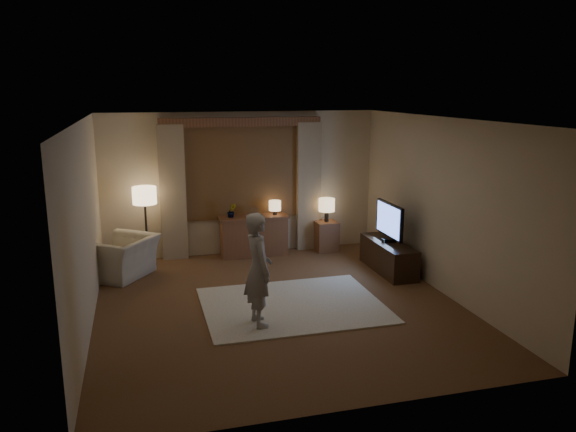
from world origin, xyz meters
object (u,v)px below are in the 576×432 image
object	(u,v)px
sideboard	(254,237)
armchair	(122,257)
side_table	(326,236)
person	(258,269)
tv_stand	(388,257)

from	to	relation	value
sideboard	armchair	bearing A→B (deg)	-164.56
armchair	side_table	world-z (taller)	armchair
side_table	person	size ratio (longest dim) A/B	0.38
armchair	tv_stand	xyz separation A→B (m)	(4.30, -0.85, -0.08)
sideboard	side_table	world-z (taller)	sideboard
sideboard	person	world-z (taller)	person
tv_stand	person	bearing A→B (deg)	-147.85
sideboard	tv_stand	distance (m)	2.48
sideboard	side_table	xyz separation A→B (m)	(1.38, -0.05, -0.07)
armchair	side_table	xyz separation A→B (m)	(3.69, 0.59, -0.05)
side_table	armchair	bearing A→B (deg)	-170.95
sideboard	armchair	size ratio (longest dim) A/B	1.19
sideboard	tv_stand	world-z (taller)	sideboard
sideboard	side_table	size ratio (longest dim) A/B	2.14
sideboard	person	size ratio (longest dim) A/B	0.81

